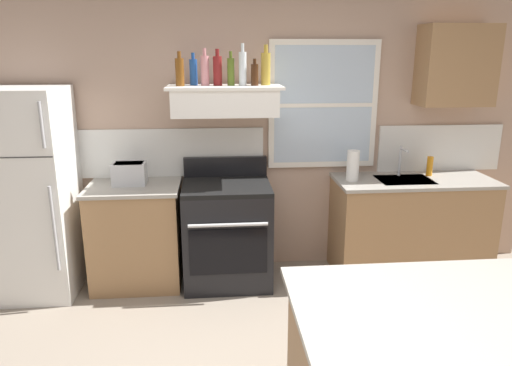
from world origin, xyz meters
The scene contains 19 objects.
back_wall centered at (0.03, 2.23, 1.35)m, with size 5.40×0.11×2.70m.
refrigerator centered at (-1.90, 1.84, 0.87)m, with size 0.70×0.72×1.75m.
counter_left_of_stove centered at (-1.05, 1.90, 0.46)m, with size 0.79×0.63×0.91m.
toaster centered at (-1.08, 1.94, 1.01)m, with size 0.30×0.20×0.19m.
stove_range centered at (-0.25, 1.86, 0.46)m, with size 0.76×0.69×1.09m.
range_hood_shelf centered at (-0.25, 1.96, 1.62)m, with size 0.96×0.52×0.24m.
bottle_amber_wine centered at (-0.61, 1.91, 1.86)m, with size 0.07×0.07×0.28m.
bottle_blue_liqueur centered at (-0.51, 2.02, 1.86)m, with size 0.07×0.07×0.27m.
bottle_rose_pink centered at (-0.41, 1.97, 1.87)m, with size 0.07×0.07×0.30m.
bottle_red_label_wine centered at (-0.30, 1.96, 1.87)m, with size 0.07×0.07×0.30m.
bottle_olive_oil_square centered at (-0.20, 1.94, 1.86)m, with size 0.06×0.06×0.28m.
bottle_clear_tall centered at (-0.10, 1.92, 1.89)m, with size 0.06×0.06×0.34m.
bottle_brown_stout centered at (0.00, 1.91, 1.84)m, with size 0.06×0.06×0.22m.
bottle_champagne_gold_foil centered at (0.10, 1.98, 1.88)m, with size 0.08×0.08×0.33m.
counter_right_with_sink centered at (1.45, 1.90, 0.46)m, with size 1.43×0.63×0.91m.
sink_faucet centered at (1.35, 2.00, 1.08)m, with size 0.03×0.17×0.28m.
paper_towel_roll centered at (0.87, 1.90, 1.04)m, with size 0.11×0.11×0.27m, color white.
dish_soap_bottle centered at (1.63, 2.00, 1.00)m, with size 0.06×0.06×0.18m, color orange.
upper_cabinet_right centered at (1.80, 2.04, 1.90)m, with size 0.64×0.32×0.70m.
Camera 1 is at (-0.34, -2.10, 2.02)m, focal length 33.32 mm.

